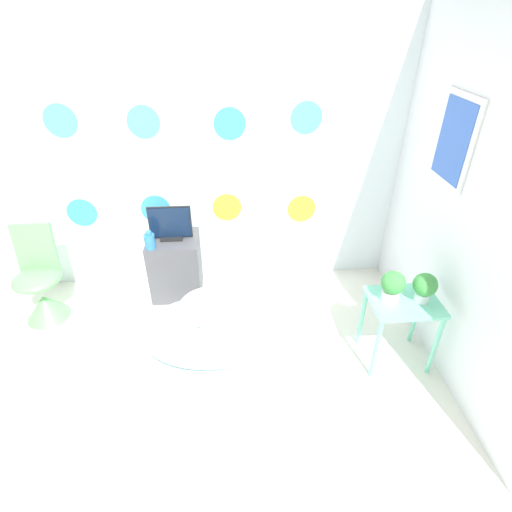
{
  "coord_description": "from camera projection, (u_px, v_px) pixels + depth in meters",
  "views": [
    {
      "loc": [
        0.32,
        -1.54,
        2.33
      ],
      "look_at": [
        0.5,
        0.84,
        0.79
      ],
      "focal_mm": 28.0,
      "sensor_mm": 36.0,
      "label": 1
    }
  ],
  "objects": [
    {
      "name": "ground_plane",
      "position": [
        187.0,
        435.0,
        2.53
      ],
      "size": [
        12.0,
        12.0,
        0.0
      ],
      "primitive_type": "plane",
      "color": "silver"
    },
    {
      "name": "vase",
      "position": [
        150.0,
        241.0,
        3.31
      ],
      "size": [
        0.09,
        0.09,
        0.16
      ],
      "color": "#2D72B7",
      "rests_on": "tv_cabinet"
    },
    {
      "name": "rug",
      "position": [
        220.0,
        368.0,
        2.99
      ],
      "size": [
        1.25,
        0.84,
        0.01
      ],
      "color": "silver",
      "rests_on": "ground_plane"
    },
    {
      "name": "potted_plant_left",
      "position": [
        393.0,
        286.0,
        2.72
      ],
      "size": [
        0.16,
        0.16,
        0.23
      ],
      "color": "white",
      "rests_on": "side_table"
    },
    {
      "name": "chair",
      "position": [
        42.0,
        291.0,
        3.36
      ],
      "size": [
        0.38,
        0.38,
        0.83
      ],
      "color": "#66C166",
      "rests_on": "ground_plane"
    },
    {
      "name": "bathtub",
      "position": [
        212.0,
        332.0,
        2.93
      ],
      "size": [
        1.02,
        0.53,
        0.54
      ],
      "color": "white",
      "rests_on": "ground_plane"
    },
    {
      "name": "wall_right",
      "position": [
        455.0,
        181.0,
        2.68
      ],
      "size": [
        0.06,
        2.74,
        2.6
      ],
      "color": "silver",
      "rests_on": "ground_plane"
    },
    {
      "name": "potted_plant_right",
      "position": [
        425.0,
        286.0,
        2.72
      ],
      "size": [
        0.16,
        0.16,
        0.22
      ],
      "color": "white",
      "rests_on": "side_table"
    },
    {
      "name": "side_table",
      "position": [
        402.0,
        312.0,
        2.84
      ],
      "size": [
        0.48,
        0.38,
        0.56
      ],
      "color": "#72D8B7",
      "rests_on": "ground_plane"
    },
    {
      "name": "tv",
      "position": [
        170.0,
        225.0,
        3.4
      ],
      "size": [
        0.36,
        0.12,
        0.3
      ],
      "color": "black",
      "rests_on": "tv_cabinet"
    },
    {
      "name": "wall_back_dotted",
      "position": [
        187.0,
        147.0,
        3.31
      ],
      "size": [
        4.66,
        0.05,
        2.6
      ],
      "color": "white",
      "rests_on": "ground_plane"
    },
    {
      "name": "tv_cabinet",
      "position": [
        176.0,
        266.0,
        3.63
      ],
      "size": [
        0.44,
        0.4,
        0.58
      ],
      "color": "#4C4C51",
      "rests_on": "ground_plane"
    }
  ]
}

